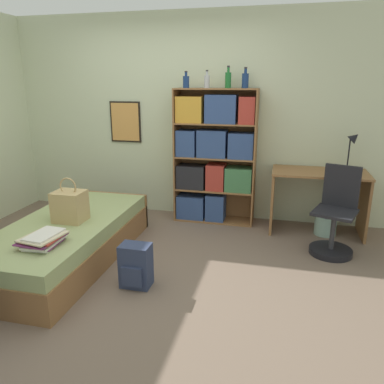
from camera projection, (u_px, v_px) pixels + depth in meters
The scene contains 15 objects.
ground_plane at pixel (126, 266), 3.71m from camera, with size 14.00×14.00×0.00m, color #756051.
wall_back at pixel (172, 118), 4.93m from camera, with size 10.00×0.09×2.60m.
bed at pixel (68, 240), 3.81m from camera, with size 0.97×2.10×0.42m.
handbag at pixel (70, 206), 3.70m from camera, with size 0.30×0.25×0.45m.
book_stack_on_bed at pixel (44, 239), 3.18m from camera, with size 0.34×0.40×0.10m.
bookcase at pixel (213, 156), 4.71m from camera, with size 1.01×0.34×1.68m.
bottle_green at pixel (186, 81), 4.53m from camera, with size 0.08×0.08×0.20m.
bottle_brown at pixel (207, 81), 4.47m from camera, with size 0.07×0.07×0.21m.
bottle_clear at pixel (228, 80), 4.46m from camera, with size 0.07×0.07×0.26m.
bottle_blue at pixel (245, 80), 4.42m from camera, with size 0.08×0.08×0.24m.
desk at pixel (318, 191), 4.42m from camera, with size 1.09×0.56×0.75m.
desk_lamp at pixel (353, 144), 4.26m from camera, with size 0.19×0.14×0.48m.
desk_chair at pixel (334, 225), 3.93m from camera, with size 0.51×0.51×0.93m.
backpack at pixel (136, 266), 3.31m from camera, with size 0.27×0.21×0.39m.
waste_bin at pixel (325, 225), 4.46m from camera, with size 0.25×0.25×0.23m.
Camera 1 is at (1.42, -3.11, 1.76)m, focal length 35.00 mm.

